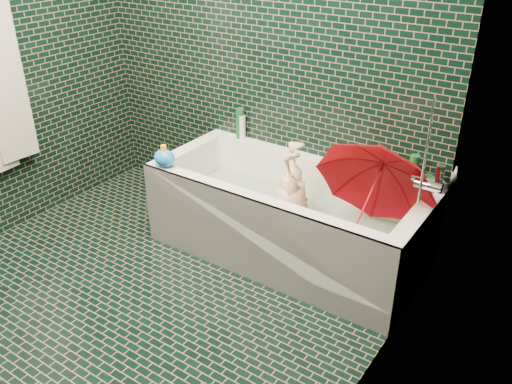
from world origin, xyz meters
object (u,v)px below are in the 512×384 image
Objects in this scene: bathtub at (286,226)px; rubber_duck at (395,173)px; child at (295,215)px; bath_toy at (164,158)px; umbrella at (368,199)px.

rubber_duck is (0.54, 0.35, 0.38)m from bathtub.
child is 5.83× the size of bath_toy.
bathtub is at bearing 179.91° from umbrella.
umbrella reaches higher than bath_toy.
bathtub is at bearing -105.10° from child.
bathtub is at bearing 27.57° from bath_toy.
child is 0.89m from bath_toy.
bath_toy is (-1.25, -0.27, 0.03)m from umbrella.
bathtub is 14.93× the size of rubber_duck.
child is 7.77× the size of rubber_duck.
rubber_duck is 1.41m from bath_toy.
bath_toy is (-1.26, -0.65, 0.02)m from rubber_duck.
umbrella is at bearing 70.32° from child.
child is at bearing 25.96° from bath_toy.
bathtub is 0.12m from child.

